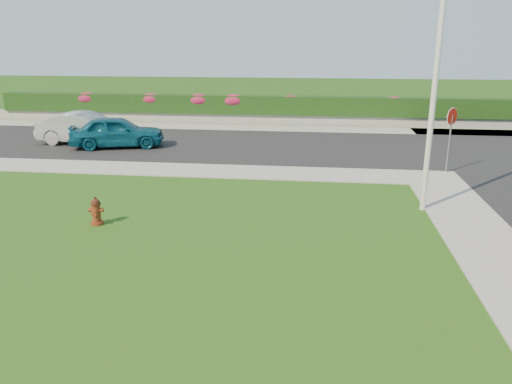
# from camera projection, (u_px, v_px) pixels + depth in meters

# --- Properties ---
(ground) EXTENTS (120.00, 120.00, 0.00)m
(ground) POSITION_uv_depth(u_px,v_px,m) (183.00, 278.00, 10.62)
(ground) COLOR black
(ground) RESTS_ON ground
(street_far) EXTENTS (26.00, 8.00, 0.04)m
(street_far) POSITION_uv_depth(u_px,v_px,m) (159.00, 143.00, 24.50)
(street_far) COLOR black
(street_far) RESTS_ON ground
(sidewalk_far) EXTENTS (24.00, 2.00, 0.04)m
(sidewalk_far) POSITION_uv_depth(u_px,v_px,m) (96.00, 167.00, 19.87)
(sidewalk_far) COLOR gray
(sidewalk_far) RESTS_ON ground
(curb_corner) EXTENTS (2.00, 2.00, 0.04)m
(curb_corner) POSITION_uv_depth(u_px,v_px,m) (433.00, 178.00, 18.34)
(curb_corner) COLOR gray
(curb_corner) RESTS_ON ground
(sidewalk_beyond) EXTENTS (34.00, 2.00, 0.04)m
(sidewalk_beyond) POSITION_uv_depth(u_px,v_px,m) (253.00, 128.00, 28.77)
(sidewalk_beyond) COLOR gray
(sidewalk_beyond) RESTS_ON ground
(retaining_wall) EXTENTS (34.00, 0.40, 0.60)m
(retaining_wall) POSITION_uv_depth(u_px,v_px,m) (256.00, 119.00, 30.12)
(retaining_wall) COLOR gray
(retaining_wall) RESTS_ON ground
(hedge) EXTENTS (32.00, 0.90, 1.10)m
(hedge) POSITION_uv_depth(u_px,v_px,m) (256.00, 105.00, 29.97)
(hedge) COLOR black
(hedge) RESTS_ON retaining_wall
(fire_hydrant) EXTENTS (0.41, 0.38, 0.79)m
(fire_hydrant) POSITION_uv_depth(u_px,v_px,m) (96.00, 212.00, 13.63)
(fire_hydrant) COLOR #4E140C
(fire_hydrant) RESTS_ON ground
(sedan_teal) EXTENTS (4.60, 2.84, 1.46)m
(sedan_teal) POSITION_uv_depth(u_px,v_px,m) (117.00, 132.00, 23.34)
(sedan_teal) COLOR #0D4C62
(sedan_teal) RESTS_ON street_far
(sedan_silver) EXTENTS (4.64, 1.73, 1.52)m
(sedan_silver) POSITION_uv_depth(u_px,v_px,m) (86.00, 128.00, 24.11)
(sedan_silver) COLOR #A3A6AB
(sedan_silver) RESTS_ON street_far
(utility_pole) EXTENTS (0.16, 0.16, 6.79)m
(utility_pole) POSITION_uv_depth(u_px,v_px,m) (434.00, 95.00, 13.97)
(utility_pole) COLOR silver
(utility_pole) RESTS_ON ground
(stop_sign) EXTENTS (0.50, 0.49, 2.51)m
(stop_sign) POSITION_uv_depth(u_px,v_px,m) (451.00, 125.00, 18.51)
(stop_sign) COLOR slate
(stop_sign) RESTS_ON ground
(flower_clump_a) EXTENTS (1.38, 0.89, 0.69)m
(flower_clump_a) POSITION_uv_depth(u_px,v_px,m) (87.00, 98.00, 31.04)
(flower_clump_a) COLOR #C02042
(flower_clump_a) RESTS_ON hedge
(flower_clump_b) EXTENTS (1.35, 0.87, 0.68)m
(flower_clump_b) POSITION_uv_depth(u_px,v_px,m) (151.00, 99.00, 30.55)
(flower_clump_b) COLOR #C02042
(flower_clump_b) RESTS_ON hedge
(flower_clump_c) EXTENTS (1.43, 0.92, 0.72)m
(flower_clump_c) POSITION_uv_depth(u_px,v_px,m) (199.00, 100.00, 30.20)
(flower_clump_c) COLOR #C02042
(flower_clump_c) RESTS_ON hedge
(flower_clump_d) EXTENTS (1.46, 0.94, 0.73)m
(flower_clump_d) POSITION_uv_depth(u_px,v_px,m) (233.00, 100.00, 29.95)
(flower_clump_d) COLOR #C02042
(flower_clump_d) RESTS_ON hedge
(flower_clump_e) EXTENTS (1.02, 0.65, 0.51)m
(flower_clump_e) POSITION_uv_depth(u_px,v_px,m) (290.00, 100.00, 29.52)
(flower_clump_e) COLOR #C02042
(flower_clump_e) RESTS_ON hedge
(flower_clump_f) EXTENTS (1.02, 0.66, 0.51)m
(flower_clump_f) POSITION_uv_depth(u_px,v_px,m) (394.00, 101.00, 28.82)
(flower_clump_f) COLOR #C02042
(flower_clump_f) RESTS_ON hedge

